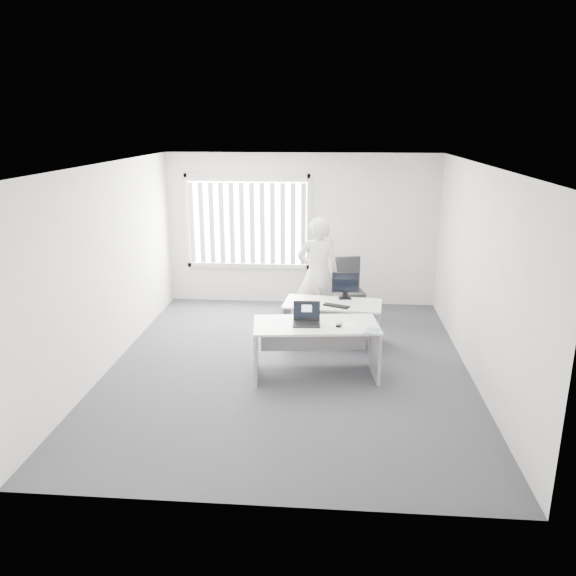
# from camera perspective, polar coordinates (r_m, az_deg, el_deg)

# --- Properties ---
(ground) EXTENTS (6.00, 6.00, 0.00)m
(ground) POSITION_cam_1_polar(r_m,az_deg,el_deg) (8.00, 0.05, -8.02)
(ground) COLOR #48484F
(ground) RESTS_ON ground
(wall_back) EXTENTS (5.00, 0.02, 2.80)m
(wall_back) POSITION_cam_1_polar(r_m,az_deg,el_deg) (10.45, 1.38, 5.91)
(wall_back) COLOR silver
(wall_back) RESTS_ON ground
(wall_front) EXTENTS (5.00, 0.02, 2.80)m
(wall_front) POSITION_cam_1_polar(r_m,az_deg,el_deg) (4.70, -2.90, -7.60)
(wall_front) COLOR silver
(wall_front) RESTS_ON ground
(wall_left) EXTENTS (0.02, 6.00, 2.80)m
(wall_left) POSITION_cam_1_polar(r_m,az_deg,el_deg) (8.11, -17.85, 2.01)
(wall_left) COLOR silver
(wall_left) RESTS_ON ground
(wall_right) EXTENTS (0.02, 6.00, 2.80)m
(wall_right) POSITION_cam_1_polar(r_m,az_deg,el_deg) (7.74, 18.83, 1.25)
(wall_right) COLOR silver
(wall_right) RESTS_ON ground
(ceiling) EXTENTS (5.00, 6.00, 0.02)m
(ceiling) POSITION_cam_1_polar(r_m,az_deg,el_deg) (7.30, 0.05, 12.42)
(ceiling) COLOR silver
(ceiling) RESTS_ON wall_back
(window) EXTENTS (2.32, 0.06, 1.76)m
(window) POSITION_cam_1_polar(r_m,az_deg,el_deg) (10.49, -4.13, 6.74)
(window) COLOR beige
(window) RESTS_ON wall_back
(blinds) EXTENTS (2.20, 0.10, 1.50)m
(blinds) POSITION_cam_1_polar(r_m,az_deg,el_deg) (10.43, -4.18, 6.52)
(blinds) COLOR silver
(blinds) RESTS_ON wall_back
(desk_near) EXTENTS (1.73, 0.95, 0.75)m
(desk_near) POSITION_cam_1_polar(r_m,az_deg,el_deg) (7.54, 2.83, -5.14)
(desk_near) COLOR white
(desk_near) RESTS_ON ground
(desk_far) EXTENTS (1.53, 0.83, 0.67)m
(desk_far) POSITION_cam_1_polar(r_m,az_deg,el_deg) (8.65, 4.52, -2.69)
(desk_far) COLOR white
(desk_far) RESTS_ON ground
(office_chair) EXTENTS (0.73, 0.73, 1.07)m
(office_chair) POSITION_cam_1_polar(r_m,az_deg,el_deg) (9.90, 6.19, -1.16)
(office_chair) COLOR black
(office_chair) RESTS_ON ground
(person) EXTENTS (0.74, 0.54, 1.88)m
(person) POSITION_cam_1_polar(r_m,az_deg,el_deg) (9.20, 3.05, 1.49)
(person) COLOR silver
(person) RESTS_ON ground
(laptop) EXTENTS (0.37, 0.33, 0.28)m
(laptop) POSITION_cam_1_polar(r_m,az_deg,el_deg) (7.37, 1.89, -2.74)
(laptop) COLOR black
(laptop) RESTS_ON desk_near
(paper_sheet) EXTENTS (0.35, 0.30, 0.00)m
(paper_sheet) POSITION_cam_1_polar(r_m,az_deg,el_deg) (7.45, 5.79, -3.75)
(paper_sheet) COLOR white
(paper_sheet) RESTS_ON desk_near
(mouse) EXTENTS (0.08, 0.12, 0.05)m
(mouse) POSITION_cam_1_polar(r_m,az_deg,el_deg) (7.38, 5.19, -3.73)
(mouse) COLOR #B0B0B2
(mouse) RESTS_ON paper_sheet
(booklet) EXTENTS (0.22, 0.26, 0.01)m
(booklet) POSITION_cam_1_polar(r_m,az_deg,el_deg) (7.27, 8.49, -4.33)
(booklet) COLOR silver
(booklet) RESTS_ON desk_near
(keyboard) EXTENTS (0.42, 0.28, 0.02)m
(keyboard) POSITION_cam_1_polar(r_m,az_deg,el_deg) (8.43, 4.93, -1.82)
(keyboard) COLOR black
(keyboard) RESTS_ON desk_far
(monitor) EXTENTS (0.44, 0.17, 0.43)m
(monitor) POSITION_cam_1_polar(r_m,az_deg,el_deg) (8.75, 5.85, 0.25)
(monitor) COLOR black
(monitor) RESTS_ON desk_far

